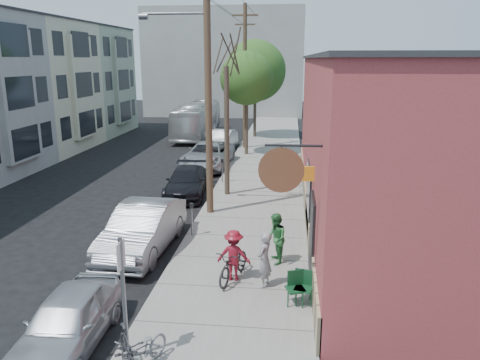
# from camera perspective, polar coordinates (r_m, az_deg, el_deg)

# --- Properties ---
(ground) EXTENTS (120.00, 120.00, 0.00)m
(ground) POSITION_cam_1_polar(r_m,az_deg,el_deg) (16.47, -14.95, -9.05)
(ground) COLOR black
(sidewalk) EXTENTS (4.50, 58.00, 0.15)m
(sidewalk) POSITION_cam_1_polar(r_m,az_deg,el_deg) (25.87, 2.67, 0.26)
(sidewalk) COLOR gray
(sidewalk) RESTS_ON ground
(cafe_building) EXTENTS (6.60, 20.20, 6.61)m
(cafe_building) POSITION_cam_1_polar(r_m,az_deg,el_deg) (19.55, 15.70, 4.72)
(cafe_building) COLOR #9D3A3C
(cafe_building) RESTS_ON ground
(apartment_row) EXTENTS (6.30, 32.00, 9.00)m
(apartment_row) POSITION_cam_1_polar(r_m,az_deg,el_deg) (33.14, -26.31, 9.70)
(apartment_row) COLOR #96A188
(apartment_row) RESTS_ON ground
(end_cap_building) EXTENTS (18.00, 8.00, 12.00)m
(end_cap_building) POSITION_cam_1_polar(r_m,az_deg,el_deg) (56.56, -1.76, 14.10)
(end_cap_building) COLOR #969692
(end_cap_building) RESTS_ON ground
(sign_post) EXTENTS (0.07, 0.45, 2.80)m
(sign_post) POSITION_cam_1_polar(r_m,az_deg,el_deg) (10.32, -14.05, -12.57)
(sign_post) COLOR slate
(sign_post) RESTS_ON sidewalk
(parking_meter_near) EXTENTS (0.14, 0.14, 1.24)m
(parking_meter_near) POSITION_cam_1_polar(r_m,az_deg,el_deg) (17.15, -5.91, -4.14)
(parking_meter_near) COLOR slate
(parking_meter_near) RESTS_ON sidewalk
(parking_meter_far) EXTENTS (0.14, 0.14, 1.24)m
(parking_meter_far) POSITION_cam_1_polar(r_m,az_deg,el_deg) (24.48, -2.19, 1.63)
(parking_meter_far) COLOR slate
(parking_meter_far) RESTS_ON sidewalk
(utility_pole_near) EXTENTS (3.57, 0.28, 10.00)m
(utility_pole_near) POSITION_cam_1_polar(r_m,az_deg,el_deg) (18.98, -4.09, 11.35)
(utility_pole_near) COLOR #503A28
(utility_pole_near) RESTS_ON sidewalk
(utility_pole_far) EXTENTS (1.80, 0.28, 10.00)m
(utility_pole_far) POSITION_cam_1_polar(r_m,az_deg,el_deg) (33.89, 0.60, 12.68)
(utility_pole_far) COLOR #503A28
(utility_pole_far) RESTS_ON sidewalk
(tree_bare) EXTENTS (0.24, 0.24, 5.99)m
(tree_bare) POSITION_cam_1_polar(r_m,az_deg,el_deg) (21.89, -1.63, 5.85)
(tree_bare) COLOR #44392C
(tree_bare) RESTS_ON sidewalk
(tree_leafy_mid) EXTENTS (3.53, 3.53, 6.83)m
(tree_leafy_mid) POSITION_cam_1_polar(r_m,az_deg,el_deg) (31.43, 0.81, 12.28)
(tree_leafy_mid) COLOR #44392C
(tree_leafy_mid) RESTS_ON sidewalk
(tree_leafy_far) EXTENTS (4.95, 4.95, 7.84)m
(tree_leafy_far) POSITION_cam_1_polar(r_m,az_deg,el_deg) (38.79, 1.86, 13.16)
(tree_leafy_far) COLOR #44392C
(tree_leafy_far) RESTS_ON sidewalk
(patio_chair_a) EXTENTS (0.60, 0.60, 0.88)m
(patio_chair_a) POSITION_cam_1_polar(r_m,az_deg,el_deg) (12.78, 7.75, -12.93)
(patio_chair_a) COLOR #103B1F
(patio_chair_a) RESTS_ON sidewalk
(patio_chair_b) EXTENTS (0.64, 0.64, 0.88)m
(patio_chair_b) POSITION_cam_1_polar(r_m,az_deg,el_deg) (12.72, 6.78, -13.04)
(patio_chair_b) COLOR #103B1F
(patio_chair_b) RESTS_ON sidewalk
(patron_grey) EXTENTS (0.56, 0.69, 1.62)m
(patron_grey) POSITION_cam_1_polar(r_m,az_deg,el_deg) (13.41, 3.00, -9.67)
(patron_grey) COLOR gray
(patron_grey) RESTS_ON sidewalk
(patron_green) EXTENTS (0.74, 0.89, 1.63)m
(patron_green) POSITION_cam_1_polar(r_m,az_deg,el_deg) (14.88, 4.36, -7.16)
(patron_green) COLOR #2F773B
(patron_green) RESTS_ON sidewalk
(cyclist) EXTENTS (1.04, 0.65, 1.53)m
(cyclist) POSITION_cam_1_polar(r_m,az_deg,el_deg) (13.79, -0.77, -9.14)
(cyclist) COLOR maroon
(cyclist) RESTS_ON sidewalk
(cyclist_bike) EXTENTS (1.17, 1.98, 0.98)m
(cyclist_bike) POSITION_cam_1_polar(r_m,az_deg,el_deg) (13.90, -0.76, -10.18)
(cyclist_bike) COLOR black
(cyclist_bike) RESTS_ON sidewalk
(parked_bike_a) EXTENTS (1.33, 1.82, 1.08)m
(parked_bike_a) POSITION_cam_1_polar(r_m,az_deg,el_deg) (10.27, -13.50, -20.07)
(parked_bike_a) COLOR black
(parked_bike_a) RESTS_ON sidewalk
(parked_bike_b) EXTENTS (1.16, 1.69, 0.84)m
(parked_bike_b) POSITION_cam_1_polar(r_m,az_deg,el_deg) (10.51, -11.97, -19.89)
(parked_bike_b) COLOR slate
(parked_bike_b) RESTS_ON sidewalk
(car_0) EXTENTS (1.66, 3.93, 1.33)m
(car_0) POSITION_cam_1_polar(r_m,az_deg,el_deg) (11.82, -20.25, -15.80)
(car_0) COLOR #B5B8BD
(car_0) RESTS_ON ground
(car_1) EXTENTS (1.98, 5.08, 1.65)m
(car_1) POSITION_cam_1_polar(r_m,az_deg,el_deg) (16.43, -11.78, -5.82)
(car_1) COLOR gray
(car_1) RESTS_ON ground
(car_2) EXTENTS (2.20, 4.67, 1.32)m
(car_2) POSITION_cam_1_polar(r_m,az_deg,el_deg) (22.86, -6.52, -0.23)
(car_2) COLOR black
(car_2) RESTS_ON ground
(car_3) EXTENTS (2.84, 5.67, 1.54)m
(car_3) POSITION_cam_1_polar(r_m,az_deg,el_deg) (28.52, -3.94, 3.03)
(car_3) COLOR #A1A4A9
(car_3) RESTS_ON ground
(car_4) EXTENTS (1.94, 4.47, 1.43)m
(car_4) POSITION_cam_1_polar(r_m,az_deg,el_deg) (34.26, -2.23, 4.91)
(car_4) COLOR #A3A7AA
(car_4) RESTS_ON ground
(bus) EXTENTS (2.44, 10.28, 2.86)m
(bus) POSITION_cam_1_polar(r_m,az_deg,el_deg) (40.19, -5.25, 7.32)
(bus) COLOR silver
(bus) RESTS_ON ground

